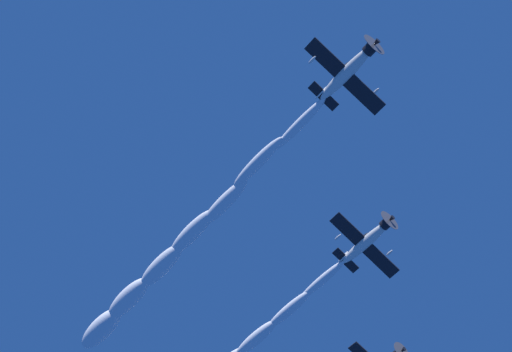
% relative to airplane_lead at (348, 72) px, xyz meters
% --- Properties ---
extents(airplane_lead, '(8.54, 8.90, 3.76)m').
position_rel_airplane_lead_xyz_m(airplane_lead, '(0.00, 0.00, 0.00)').
color(airplane_lead, silver).
extents(airplane_left_wingman, '(8.52, 8.80, 4.09)m').
position_rel_airplane_lead_xyz_m(airplane_left_wingman, '(-7.46, 20.65, -0.21)').
color(airplane_left_wingman, silver).
extents(smoke_trail_lead, '(43.23, 19.12, 2.79)m').
position_rel_airplane_lead_xyz_m(smoke_trail_lead, '(-30.69, 12.70, -0.25)').
color(smoke_trail_lead, white).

